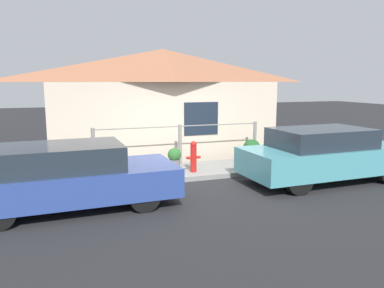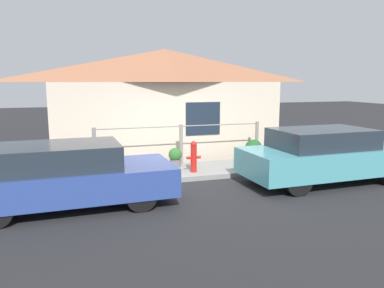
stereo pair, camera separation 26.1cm
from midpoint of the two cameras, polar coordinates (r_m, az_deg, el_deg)
ground_plane at (r=9.44m, az=1.68°, el=-5.67°), size 60.00×60.00×0.00m
sidewalk at (r=10.17m, az=0.14°, el=-4.19°), size 24.00×1.63×0.12m
house at (r=12.09m, az=-3.29°, el=10.95°), size 7.49×2.23×3.48m
fence at (r=10.65m, az=-0.96°, el=0.25°), size 4.90×0.10×1.15m
car_left at (r=7.74m, az=-17.49°, el=-4.60°), size 4.12×1.80×1.28m
car_right at (r=9.80m, az=20.38°, el=-1.60°), size 4.27×1.79×1.34m
fire_hydrant at (r=9.76m, az=1.02°, el=-1.82°), size 0.38×0.17×0.82m
potted_plant_near_hydrant at (r=10.38m, az=-1.86°, el=-1.99°), size 0.37×0.37×0.53m
potted_plant_by_fence at (r=9.71m, az=-15.11°, el=-2.88°), size 0.46×0.46×0.57m
potted_plant_corner at (r=11.42m, az=10.01°, el=-0.70°), size 0.52×0.52×0.63m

